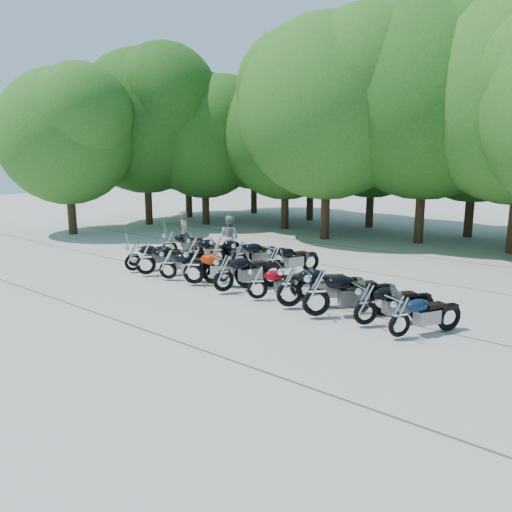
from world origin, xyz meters
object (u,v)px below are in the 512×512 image
Objects in this scene: motorcycle_7 at (317,292)px; motorcycle_11 at (194,248)px; motorcycle_8 at (366,303)px; motorcycle_12 at (217,250)px; motorcycle_10 at (170,243)px; motorcycle_3 at (194,265)px; motorcycle_9 at (400,315)px; motorcycle_2 at (168,263)px; motorcycle_0 at (133,256)px; motorcycle_13 at (239,254)px; motorcycle_14 at (274,260)px; rider_1 at (229,237)px; rider_0 at (185,233)px; motorcycle_4 at (223,272)px; motorcycle_5 at (257,282)px; motorcycle_1 at (146,257)px; motorcycle_6 at (290,284)px.

motorcycle_11 is at bearing 21.39° from motorcycle_7.
motorcycle_12 is (-7.56, 2.61, 0.00)m from motorcycle_8.
motorcycle_10 is 1.00× the size of motorcycle_12.
motorcycle_9 is at bearing -122.80° from motorcycle_3.
motorcycle_8 is at bearing -116.72° from motorcycle_2.
motorcycle_13 is at bearing -113.83° from motorcycle_0.
motorcycle_7 reaches higher than motorcycle_2.
rider_1 is at bearing -1.75° from motorcycle_14.
motorcycle_8 reaches higher than motorcycle_0.
rider_0 is at bearing 12.85° from motorcycle_14.
motorcycle_9 is at bearing -161.18° from motorcycle_4.
motorcycle_12 is (-4.08, 2.55, 0.05)m from motorcycle_5.
motorcycle_7 reaches higher than motorcycle_13.
motorcycle_1 reaches higher than motorcycle_10.
motorcycle_3 is at bearing 18.58° from motorcycle_4.
motorcycle_2 is at bearing 21.59° from motorcycle_4.
motorcycle_10 is at bearing 21.35° from motorcycle_2.
motorcycle_2 and motorcycle_14 have the same top height.
motorcycle_1 is 1.36× the size of rider_1.
motorcycle_0 is 4.44m from motorcycle_4.
motorcycle_13 is at bearing 10.80° from motorcycle_6.
motorcycle_6 is at bearing -121.19° from motorcycle_3.
motorcycle_11 is 0.93× the size of motorcycle_13.
motorcycle_7 is at bearing -139.21° from motorcycle_1.
motorcycle_8 is at bearing -174.98° from rider_0.
motorcycle_14 is (-4.88, 2.66, -0.01)m from motorcycle_8.
motorcycle_12 is at bearing 21.50° from motorcycle_14.
motorcycle_0 is at bearing 21.43° from motorcycle_4.
motorcycle_1 reaches higher than motorcycle_4.
motorcycle_1 is at bearing 82.72° from rider_1.
motorcycle_2 is 0.97× the size of motorcycle_13.
rider_0 reaches higher than motorcycle_11.
motorcycle_6 is 5.88m from motorcycle_12.
rider_1 is at bearing -22.81° from motorcycle_12.
motorcycle_8 is at bearing -128.75° from motorcycle_7.
motorcycle_1 is at bearing 34.90° from motorcycle_8.
motorcycle_6 is 1.14× the size of motorcycle_12.
rider_0 is at bearing 19.78° from motorcycle_6.
motorcycle_13 is 3.86m from rider_0.
motorcycle_11 is at bearing -11.09° from motorcycle_4.
rider_1 is (-6.95, 4.24, 0.16)m from motorcycle_7.
motorcycle_0 is 1.15× the size of rider_0.
motorcycle_9 is at bearing -145.13° from motorcycle_10.
motorcycle_8 is at bearing -156.89° from motorcycle_0.
rider_0 reaches higher than motorcycle_6.
motorcycle_0 reaches higher than motorcycle_9.
motorcycle_8 is 1.06× the size of motorcycle_11.
motorcycle_9 is 9.02m from motorcycle_12.
rider_0 reaches higher than motorcycle_2.
motorcycle_4 is 1.17× the size of motorcycle_5.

